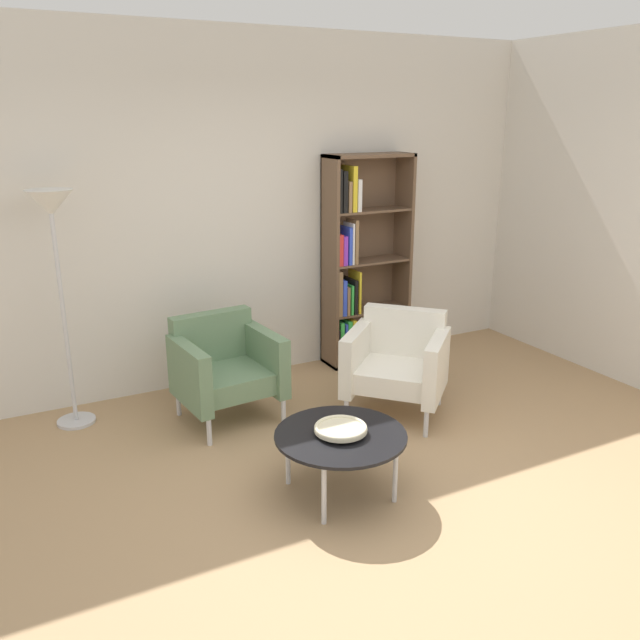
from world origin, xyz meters
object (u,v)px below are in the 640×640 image
object	(u,v)px
decorative_bowl	(341,428)
bookshelf_tall	(357,265)
armchair_corner_red	(398,361)
armchair_spare_guest	(225,366)
coffee_table_low	(341,438)
floor_lamp_torchiere	(54,232)

from	to	relation	value
decorative_bowl	bookshelf_tall	bearing A→B (deg)	57.07
armchair_corner_red	decorative_bowl	bearing A→B (deg)	-92.99
bookshelf_tall	armchair_spare_guest	bearing A→B (deg)	-158.53
armchair_spare_guest	armchair_corner_red	bearing A→B (deg)	-28.55
coffee_table_low	decorative_bowl	xyz separation A→B (m)	(0.00, -0.00, 0.06)
armchair_corner_red	bookshelf_tall	bearing A→B (deg)	122.13
decorative_bowl	armchair_corner_red	distance (m)	1.26
bookshelf_tall	decorative_bowl	size ratio (longest dim) A/B	5.94
decorative_bowl	armchair_corner_red	xyz separation A→B (m)	(0.96, 0.82, -0.02)
coffee_table_low	decorative_bowl	size ratio (longest dim) A/B	2.50
decorative_bowl	armchair_spare_guest	xyz separation A→B (m)	(-0.25, 1.34, -0.02)
bookshelf_tall	floor_lamp_torchiere	size ratio (longest dim) A/B	1.09
coffee_table_low	armchair_corner_red	bearing A→B (deg)	40.35
bookshelf_tall	armchair_spare_guest	world-z (taller)	bookshelf_tall
decorative_bowl	floor_lamp_torchiere	size ratio (longest dim) A/B	0.18
coffee_table_low	armchair_spare_guest	world-z (taller)	armchair_spare_guest
bookshelf_tall	decorative_bowl	xyz separation A→B (m)	(-1.25, -1.93, -0.48)
coffee_table_low	armchair_corner_red	world-z (taller)	armchair_corner_red
bookshelf_tall	decorative_bowl	world-z (taller)	bookshelf_tall
coffee_table_low	armchair_spare_guest	distance (m)	1.36
armchair_spare_guest	bookshelf_tall	bearing A→B (deg)	16.23
decorative_bowl	floor_lamp_torchiere	world-z (taller)	floor_lamp_torchiere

